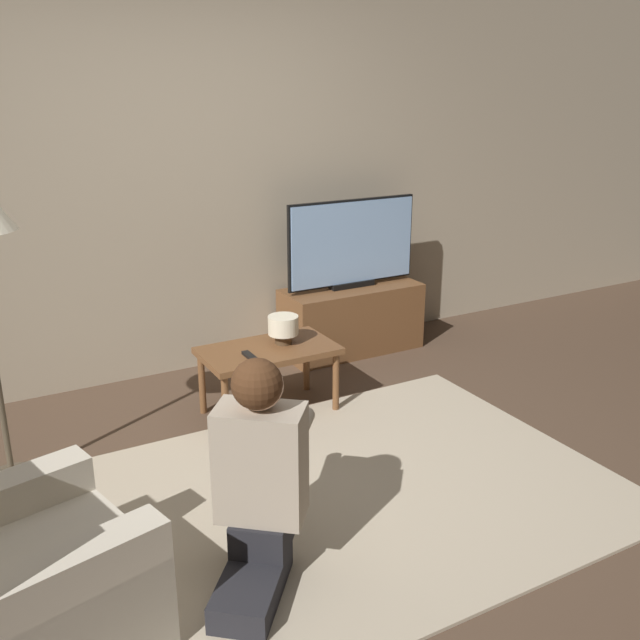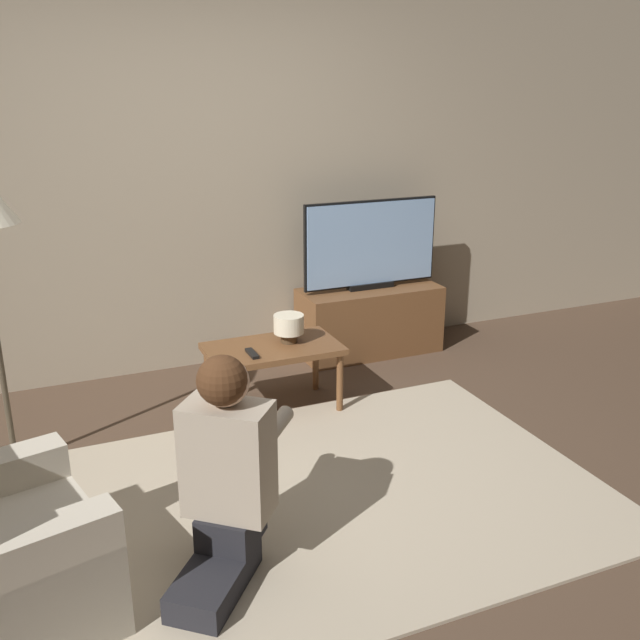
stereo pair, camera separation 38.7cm
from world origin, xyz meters
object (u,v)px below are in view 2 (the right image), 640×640
(person_kneeling, at_px, (226,468))
(coffee_table, at_px, (273,354))
(tv, at_px, (371,244))
(table_lamp, at_px, (289,326))

(person_kneeling, bearing_deg, coffee_table, -76.89)
(tv, bearing_deg, table_lamp, -143.87)
(tv, height_order, table_lamp, tv)
(coffee_table, xyz_separation_m, table_lamp, (0.11, 0.02, 0.15))
(coffee_table, bearing_deg, tv, 33.81)
(coffee_table, relative_size, person_kneeling, 0.85)
(person_kneeling, relative_size, table_lamp, 5.11)
(tv, distance_m, table_lamp, 1.10)
(coffee_table, distance_m, person_kneeling, 1.49)
(tv, relative_size, table_lamp, 5.58)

